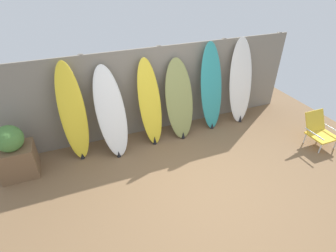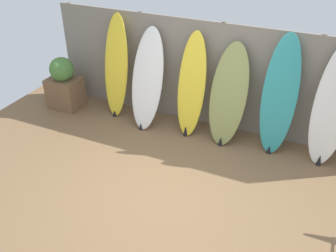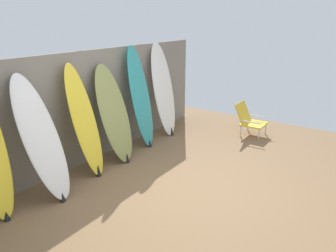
% 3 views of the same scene
% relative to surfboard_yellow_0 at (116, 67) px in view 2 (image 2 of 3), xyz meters
% --- Properties ---
extents(ground, '(7.68, 7.68, 0.00)m').
position_rel_surfboard_yellow_0_xyz_m(ground, '(1.76, -1.68, -0.89)').
color(ground, brown).
extents(fence_back, '(6.08, 0.11, 1.80)m').
position_rel_surfboard_yellow_0_xyz_m(fence_back, '(1.76, 0.33, 0.01)').
color(fence_back, gray).
rests_on(fence_back, ground).
extents(surfboard_yellow_0, '(0.46, 0.43, 1.80)m').
position_rel_surfboard_yellow_0_xyz_m(surfboard_yellow_0, '(0.00, 0.00, 0.00)').
color(surfboard_yellow_0, yellow).
rests_on(surfboard_yellow_0, ground).
extents(surfboard_white_1, '(0.61, 0.75, 1.65)m').
position_rel_surfboard_yellow_0_xyz_m(surfboard_white_1, '(0.65, -0.08, -0.08)').
color(surfboard_white_1, white).
rests_on(surfboard_white_1, ground).
extents(surfboard_yellow_2, '(0.49, 0.55, 1.68)m').
position_rel_surfboard_yellow_0_xyz_m(surfboard_yellow_2, '(1.42, -0.03, -0.07)').
color(surfboard_yellow_2, yellow).
rests_on(surfboard_yellow_2, ground).
extents(surfboard_olive_3, '(0.59, 0.57, 1.60)m').
position_rel_surfboard_yellow_0_xyz_m(surfboard_olive_3, '(2.04, -0.04, -0.10)').
color(surfboard_olive_3, olive).
rests_on(surfboard_olive_3, ground).
extents(surfboard_teal_4, '(0.54, 0.46, 1.83)m').
position_rel_surfboard_yellow_0_xyz_m(surfboard_teal_4, '(2.79, 0.01, 0.01)').
color(surfboard_teal_4, teal).
rests_on(surfboard_teal_4, ground).
extents(surfboard_white_5, '(0.58, 0.54, 1.84)m').
position_rel_surfboard_yellow_0_xyz_m(surfboard_white_5, '(3.53, 0.03, 0.02)').
color(surfboard_white_5, white).
rests_on(surfboard_white_5, ground).
extents(planter_box, '(0.59, 0.47, 0.98)m').
position_rel_surfboard_yellow_0_xyz_m(planter_box, '(-1.03, -0.21, -0.44)').
color(planter_box, brown).
rests_on(planter_box, ground).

